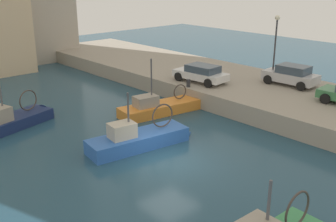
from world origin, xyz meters
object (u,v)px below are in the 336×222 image
mooring_bollard_mid (188,83)px  fishing_boat_blue (143,144)px  fishing_boat_navy (15,125)px  fishing_boat_orange (164,111)px  parked_car_silver (291,75)px  quay_streetlamp (276,38)px  parked_car_white (201,73)px

mooring_bollard_mid → fishing_boat_blue: bearing=-152.8°
fishing_boat_navy → mooring_bollard_mid: bearing=-19.0°
fishing_boat_orange → mooring_bollard_mid: (2.63, 0.37, 1.37)m
fishing_boat_navy → mooring_bollard_mid: fishing_boat_navy is taller
fishing_boat_navy → parked_car_silver: fishing_boat_navy is taller
parked_car_silver → quay_streetlamp: bearing=94.9°
parked_car_silver → parked_car_white: 6.42m
fishing_boat_blue → parked_car_white: size_ratio=1.55×
parked_car_white → quay_streetlamp: 5.89m
parked_car_white → mooring_bollard_mid: (-1.66, -0.34, -0.39)m
fishing_boat_blue → parked_car_silver: fishing_boat_blue is taller
parked_car_silver → quay_streetlamp: (-0.12, 1.45, 2.51)m
mooring_bollard_mid → parked_car_silver: bearing=-38.5°
fishing_boat_blue → mooring_bollard_mid: 8.09m
fishing_boat_navy → parked_car_silver: size_ratio=1.64×
fishing_boat_navy → quay_streetlamp: quay_streetlamp is taller
fishing_boat_navy → parked_car_silver: 18.90m
parked_car_silver → fishing_boat_blue: bearing=175.8°
fishing_boat_blue → parked_car_silver: bearing=-4.2°
fishing_boat_navy → fishing_boat_orange: bearing=-26.3°
fishing_boat_orange → parked_car_white: size_ratio=1.57×
parked_car_silver → parked_car_white: (-4.11, 4.93, -0.07)m
fishing_boat_navy → mooring_bollard_mid: 11.78m
quay_streetlamp → fishing_boat_navy: bearing=157.4°
fishing_boat_blue → fishing_boat_navy: (-3.97, 7.45, 0.01)m
parked_car_silver → mooring_bollard_mid: (-5.77, 4.59, -0.47)m
fishing_boat_blue → parked_car_silver: size_ratio=1.68×
fishing_boat_navy → fishing_boat_orange: fishing_boat_orange is taller
fishing_boat_navy → parked_car_white: size_ratio=1.51×
fishing_boat_orange → parked_car_silver: (8.40, -4.22, 1.84)m
fishing_boat_blue → parked_car_white: bearing=24.5°
fishing_boat_navy → fishing_boat_blue: bearing=-62.0°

